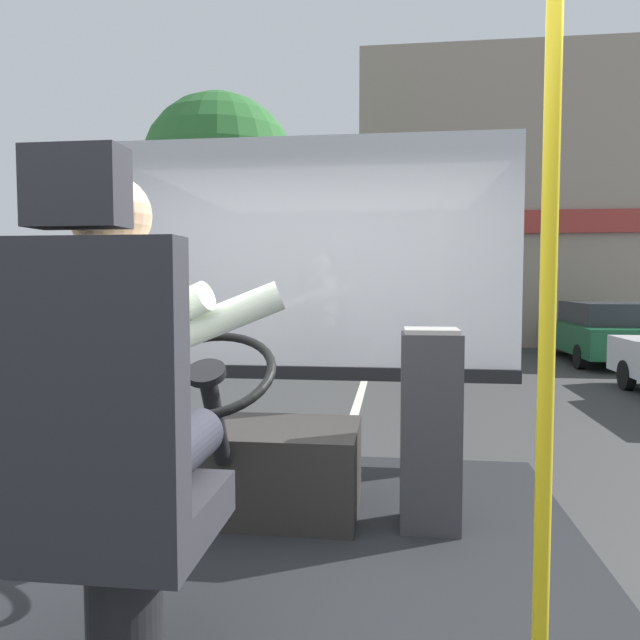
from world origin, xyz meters
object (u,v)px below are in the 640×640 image
driver_seat (106,472)px  parked_car_charcoal (536,314)px  parked_car_green (608,331)px  bus_driver (125,377)px  parked_car_red (506,310)px  steering_console (239,464)px  handrail_pole (548,317)px  fare_box (430,429)px

driver_seat → parked_car_charcoal: 18.96m
driver_seat → parked_car_green: (5.35, 12.24, -0.59)m
bus_driver → parked_car_red: bearing=77.4°
steering_console → parked_car_red: bearing=76.8°
parked_car_green → parked_car_charcoal: size_ratio=1.04×
steering_console → parked_car_green: (5.35, 10.97, -0.22)m
parked_car_charcoal → parked_car_green: bearing=-88.6°
parked_car_charcoal → steering_console: bearing=-107.1°
parked_car_charcoal → parked_car_red: 5.54m
handrail_pole → fare_box: size_ratio=2.24×
steering_console → handrail_pole: 1.68m
parked_car_red → bus_driver: bearing=-102.6°
bus_driver → fare_box: 1.45m
handrail_pole → parked_car_charcoal: bearing=77.1°
fare_box → parked_car_charcoal: (4.34, 17.01, -0.37)m
fare_box → bus_driver: bearing=-128.4°
driver_seat → steering_console: driver_seat is taller
steering_console → parked_car_charcoal: 17.73m
parked_car_red → fare_box: bearing=-101.1°
handrail_pole → fare_box: handrail_pole is taller
parked_car_charcoal → fare_box: bearing=-104.3°
parked_car_green → parked_car_red: 11.52m
handrail_pole → parked_car_charcoal: 18.43m
driver_seat → handrail_pole: 1.21m
fare_box → steering_console: bearing=175.8°
steering_console → driver_seat: bearing=-90.0°
fare_box → parked_car_charcoal: 17.56m
steering_console → parked_car_charcoal: steering_console is taller
bus_driver → parked_car_red: bus_driver is taller
handrail_pole → parked_car_charcoal: size_ratio=0.50×
handrail_pole → parked_car_red: 23.88m
bus_driver → driver_seat: bearing=-90.0°
bus_driver → parked_car_charcoal: (5.21, 18.10, -0.75)m
driver_seat → bus_driver: size_ratio=1.65×
fare_box → parked_car_green: size_ratio=0.21×
parked_car_green → parked_car_charcoal: 5.98m
steering_console → bus_driver: bearing=-90.0°
bus_driver → handrail_pole: bearing=7.9°
handrail_pole → parked_car_charcoal: (4.10, 17.95, -0.91)m
bus_driver → steering_console: 1.30m
handrail_pole → fare_box: (-0.25, 0.94, -0.54)m
parked_car_green → bus_driver: bearing=-113.8°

